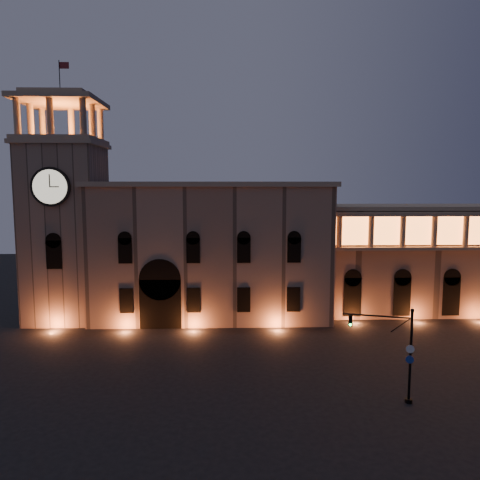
# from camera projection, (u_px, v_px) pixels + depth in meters

# --- Properties ---
(ground) EXTENTS (160.00, 160.00, 0.00)m
(ground) POSITION_uv_depth(u_px,v_px,m) (228.00, 383.00, 40.64)
(ground) COLOR black
(ground) RESTS_ON ground
(government_building) EXTENTS (30.80, 12.80, 17.60)m
(government_building) POSITION_uv_depth(u_px,v_px,m) (211.00, 250.00, 61.36)
(government_building) COLOR #8C6F5B
(government_building) RESTS_ON ground
(clock_tower) EXTENTS (9.80, 9.80, 32.40)m
(clock_tower) POSITION_uv_depth(u_px,v_px,m) (66.00, 222.00, 59.43)
(clock_tower) COLOR #8C6F5B
(clock_tower) RESTS_ON ground
(colonnade_wing) EXTENTS (40.60, 11.50, 14.50)m
(colonnade_wing) POSITION_uv_depth(u_px,v_px,m) (458.00, 257.00, 64.51)
(colonnade_wing) COLOR #876A56
(colonnade_wing) RESTS_ON ground
(traffic_light) EXTENTS (5.38, 1.85, 7.65)m
(traffic_light) POSITION_uv_depth(u_px,v_px,m) (398.00, 353.00, 36.82)
(traffic_light) COLOR black
(traffic_light) RESTS_ON ground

